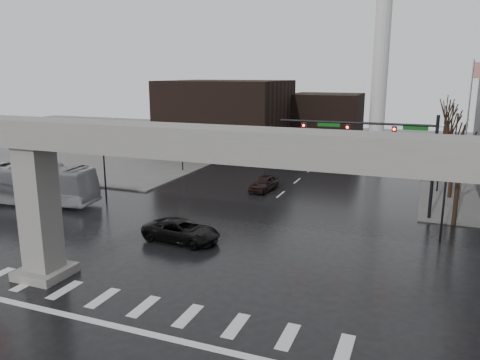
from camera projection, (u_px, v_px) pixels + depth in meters
The scene contains 22 objects.
ground at pixel (155, 298), 23.45m from camera, with size 160.00×160.00×0.00m, color black.
sidewalk_nw at pixel (131, 153), 65.36m from camera, with size 28.00×36.00×0.15m, color #605E5B.
elevated_guideway at pixel (173, 165), 21.46m from camera, with size 48.00×2.60×8.70m.
building_far_left at pixel (226, 117), 65.42m from camera, with size 16.00×14.00×10.00m, color black.
building_far_mid at pixel (326, 121), 70.43m from camera, with size 10.00×10.00×8.00m, color black.
smokestack at pixel (381, 54), 60.04m from camera, with size 3.60×3.60×30.00m.
signal_mast_arm at pixel (382, 142), 35.98m from camera, with size 12.12×0.43×8.00m.
flagpole_assembly at pixel (472, 119), 36.25m from camera, with size 2.06×0.12×12.00m.
lamp_right_0 at pixel (445, 191), 30.55m from camera, with size 1.22×0.32×5.11m.
lamp_right_1 at pixel (440, 156), 43.24m from camera, with size 1.22×0.32×5.11m.
lamp_right_2 at pixel (437, 137), 55.94m from camera, with size 1.22×0.32×5.11m.
lamp_left_0 at pixel (104, 163), 40.19m from camera, with size 1.22×0.32×5.11m.
lamp_left_1 at pixel (182, 141), 52.89m from camera, with size 1.22×0.32×5.11m.
lamp_left_2 at pixel (230, 128), 65.58m from camera, with size 1.22×0.32×5.11m.
tree_right_0 at pixel (458, 189), 33.97m from camera, with size 1.09×1.58×7.50m.
tree_right_1 at pixel (453, 168), 41.21m from camera, with size 1.09×1.61×7.67m.
tree_right_2 at pixel (449, 153), 48.46m from camera, with size 1.10×1.63×7.85m.
tree_right_3 at pixel (446, 142), 55.70m from camera, with size 1.11×1.66×8.02m.
tree_right_4 at pixel (444, 134), 62.94m from camera, with size 1.12×1.69×8.19m.
pickup_truck at pixel (182, 231), 31.13m from camera, with size 2.43×5.28×1.47m, color black.
city_bus at pixel (26, 184), 40.03m from camera, with size 2.93×12.54×3.49m, color #B1B1B6.
far_car at pixel (264, 183), 44.63m from camera, with size 1.70×4.22×1.44m, color black.
Camera 1 is at (11.87, -18.47, 10.99)m, focal length 35.00 mm.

